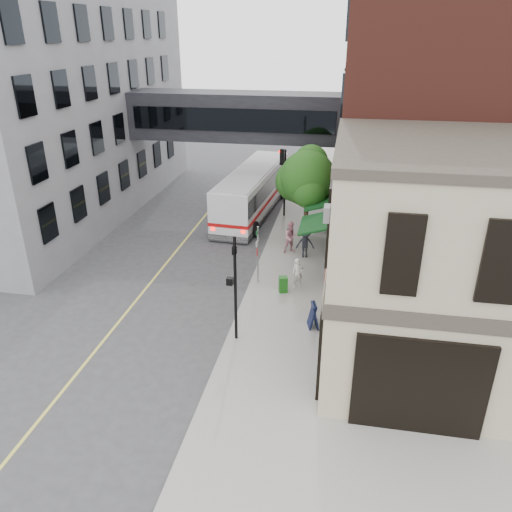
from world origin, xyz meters
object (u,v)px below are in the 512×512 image
at_px(bus, 253,190).
at_px(pedestrian_a, 298,273).
at_px(pedestrian_c, 305,244).
at_px(sandwich_board, 313,315).
at_px(pedestrian_b, 291,237).
at_px(newspaper_box, 283,284).

xyz_separation_m(bus, pedestrian_a, (4.23, -10.61, -0.81)).
bearing_deg(pedestrian_a, pedestrian_c, 65.89).
height_order(pedestrian_a, sandwich_board, pedestrian_a).
distance_m(bus, sandwich_board, 15.07).
height_order(pedestrian_b, sandwich_board, pedestrian_b).
bearing_deg(newspaper_box, pedestrian_a, 28.08).
relative_size(bus, sandwich_board, 10.26).
height_order(pedestrian_b, newspaper_box, pedestrian_b).
xyz_separation_m(bus, newspaper_box, (3.61, -11.21, -1.16)).
bearing_deg(bus, pedestrian_c, -58.63).
relative_size(newspaper_box, sandwich_board, 0.71).
height_order(bus, pedestrian_c, bus).
xyz_separation_m(pedestrian_a, pedestrian_c, (0.03, 3.62, 0.03)).
relative_size(bus, pedestrian_a, 7.61).
bearing_deg(pedestrian_b, bus, 93.22).
bearing_deg(newspaper_box, bus, 91.27).
bearing_deg(bus, pedestrian_b, -62.15).
distance_m(pedestrian_c, sandwich_board, 7.17).
bearing_deg(pedestrian_a, newspaper_box, -158.95).
distance_m(pedestrian_b, newspaper_box, 4.76).
xyz_separation_m(bus, sandwich_board, (5.28, -14.08, -1.00)).
height_order(newspaper_box, sandwich_board, sandwich_board).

